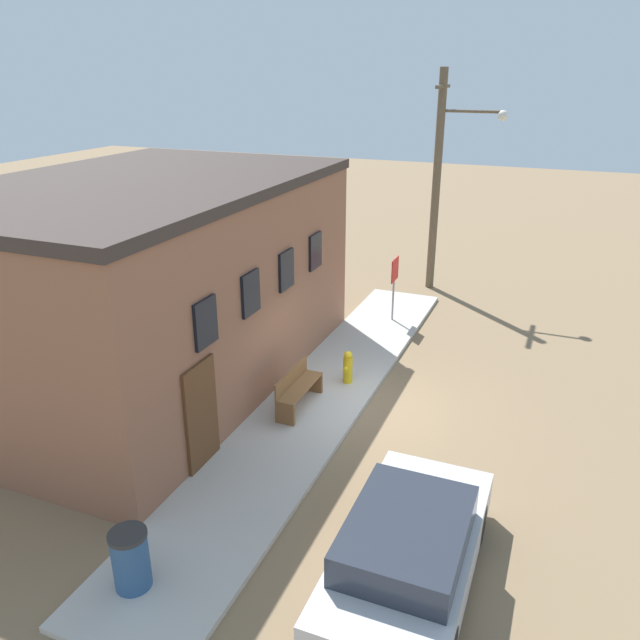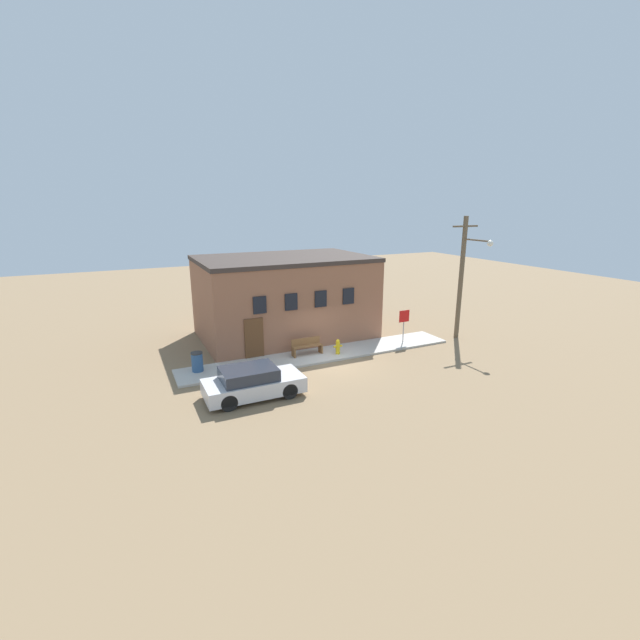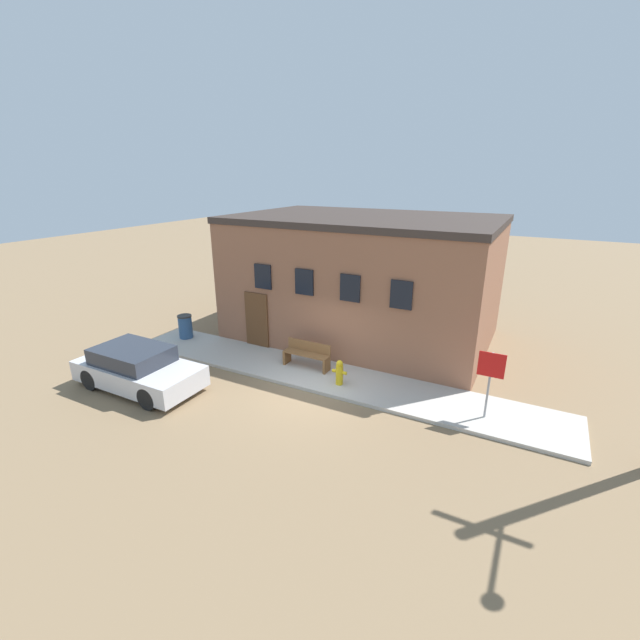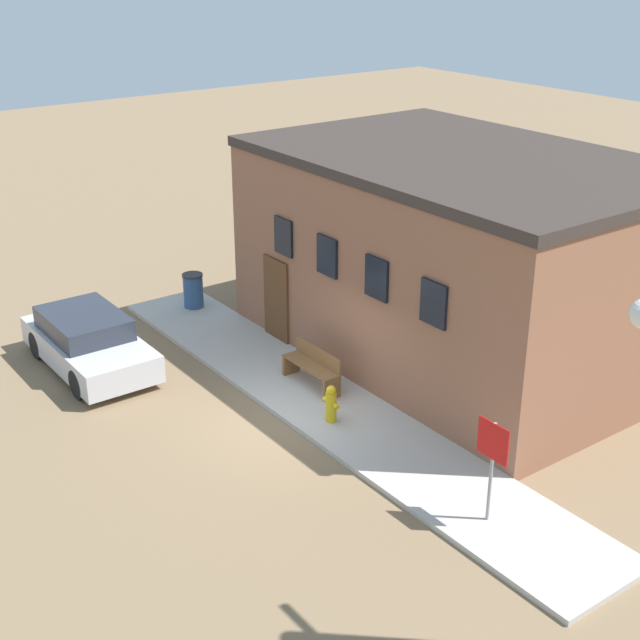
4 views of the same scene
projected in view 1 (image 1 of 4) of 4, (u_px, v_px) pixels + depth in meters
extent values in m
plane|color=#846B4C|center=(366.00, 406.00, 14.21)|extent=(80.00, 80.00, 0.00)
cube|color=#BCB7AD|center=(322.00, 395.00, 14.58)|extent=(15.13, 2.18, 0.11)
cube|color=#8E5B42|center=(147.00, 287.00, 14.86)|extent=(9.87, 6.46, 4.62)
cube|color=#382D28|center=(136.00, 184.00, 13.95)|extent=(9.97, 6.56, 0.24)
cube|color=black|center=(205.00, 323.00, 11.29)|extent=(0.70, 0.08, 0.90)
cube|color=black|center=(250.00, 293.00, 12.77)|extent=(0.70, 0.08, 0.90)
cube|color=black|center=(286.00, 270.00, 14.25)|extent=(0.70, 0.08, 0.90)
cube|color=black|center=(315.00, 251.00, 15.74)|extent=(0.70, 0.08, 0.90)
cube|color=brown|center=(201.00, 417.00, 11.63)|extent=(1.00, 0.08, 2.20)
cylinder|color=gold|center=(348.00, 370.00, 14.95)|extent=(0.23, 0.23, 0.65)
sphere|color=gold|center=(348.00, 355.00, 14.80)|extent=(0.21, 0.21, 0.21)
cylinder|color=gold|center=(345.00, 369.00, 14.76)|extent=(0.13, 0.10, 0.10)
cylinder|color=gold|center=(350.00, 363.00, 15.06)|extent=(0.13, 0.10, 0.10)
cylinder|color=gray|center=(393.00, 289.00, 18.48)|extent=(0.06, 0.06, 1.91)
cube|color=red|center=(395.00, 270.00, 18.24)|extent=(0.68, 0.02, 0.68)
cube|color=brown|center=(285.00, 414.00, 13.20)|extent=(0.08, 0.44, 0.48)
cube|color=brown|center=(313.00, 382.00, 14.54)|extent=(0.08, 0.44, 0.48)
cube|color=brown|center=(300.00, 387.00, 13.78)|extent=(1.64, 0.44, 0.04)
cube|color=brown|center=(291.00, 377.00, 13.77)|extent=(1.64, 0.04, 0.36)
cylinder|color=#2D517F|center=(131.00, 561.00, 8.98)|extent=(0.53, 0.53, 0.88)
cylinder|color=#2D2D2D|center=(127.00, 535.00, 8.80)|extent=(0.56, 0.56, 0.06)
cylinder|color=brown|center=(436.00, 184.00, 20.67)|extent=(0.27, 0.27, 7.21)
cylinder|color=brown|center=(472.00, 111.00, 19.47)|extent=(0.10, 1.92, 0.10)
sphere|color=silver|center=(503.00, 115.00, 19.17)|extent=(0.32, 0.32, 0.32)
cube|color=brown|center=(443.00, 86.00, 19.54)|extent=(1.80, 0.10, 0.10)
cylinder|color=black|center=(380.00, 500.00, 10.58)|extent=(0.68, 0.20, 0.68)
cylinder|color=black|center=(478.00, 525.00, 10.01)|extent=(0.68, 0.20, 0.68)
cylinder|color=black|center=(325.00, 612.00, 8.40)|extent=(0.68, 0.20, 0.68)
cube|color=silver|center=(409.00, 556.00, 9.14)|extent=(4.10, 1.83, 0.64)
cube|color=#282D38|center=(407.00, 534.00, 8.76)|extent=(2.25, 1.61, 0.50)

